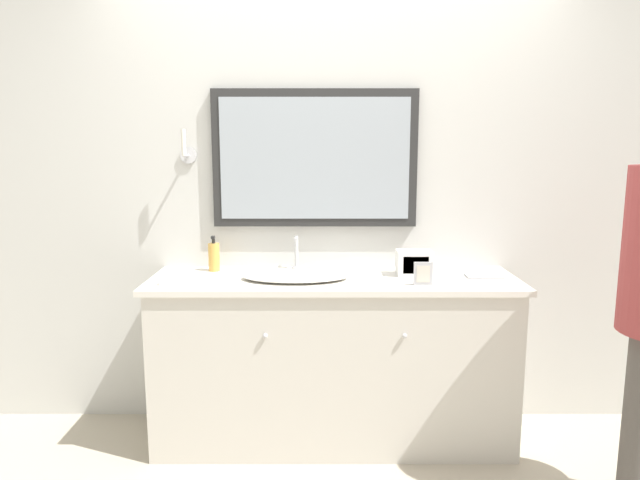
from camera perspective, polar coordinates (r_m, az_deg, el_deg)
The scene contains 9 objects.
ground_plane at distance 3.04m, azimuth 1.24°, elevation -21.86°, with size 14.00×14.00×0.00m, color #B2A893.
wall_back at distance 3.22m, azimuth 1.00°, elevation 4.13°, with size 8.00×0.18×2.55m.
vanity_counter at distance 3.11m, azimuth 1.13°, elevation -11.86°, with size 1.91×0.56×0.90m.
sink_basin at distance 2.95m, azimuth -2.71°, elevation -3.53°, with size 0.55×0.35×0.20m.
soap_bottle at distance 3.18m, azimuth -10.79°, elevation -1.64°, with size 0.06×0.06×0.20m.
appliance_box at distance 3.06m, azimuth 9.17°, elevation -2.27°, with size 0.18×0.12×0.13m.
picture_frame at distance 2.85m, azimuth 10.05°, elevation -3.33°, with size 0.09×0.01×0.12m.
hand_towel_near_sink at distance 2.94m, azimuth -14.07°, elevation -3.93°, with size 0.18×0.10×0.03m.
metal_tray at distance 3.12m, azimuth 15.83°, elevation -3.46°, with size 0.19×0.11×0.01m.
Camera 1 is at (-0.07, -2.60, 1.58)m, focal length 32.00 mm.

